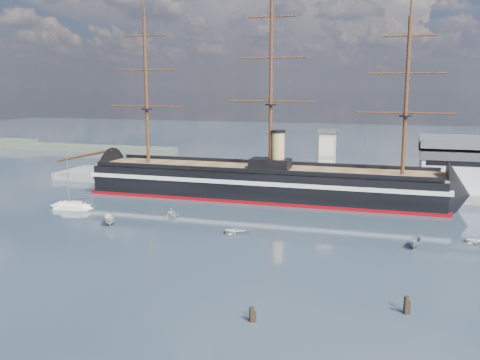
% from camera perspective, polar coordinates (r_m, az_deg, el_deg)
% --- Properties ---
extents(ground, '(600.00, 600.00, 0.00)m').
position_cam_1_polar(ground, '(115.52, 5.39, -4.24)').
color(ground, '#1B2A37').
rests_on(ground, ground).
extents(quay, '(180.00, 18.00, 2.00)m').
position_cam_1_polar(quay, '(148.96, 12.01, -1.18)').
color(quay, slate).
rests_on(quay, ground).
extents(quay_tower, '(5.00, 5.00, 15.00)m').
position_cam_1_polar(quay_tower, '(145.23, 9.29, 2.52)').
color(quay_tower, silver).
rests_on(quay_tower, ground).
extents(shoreline, '(120.00, 10.00, 4.00)m').
position_cam_1_polar(shoreline, '(262.30, -21.09, 3.45)').
color(shoreline, '#3F4C38').
rests_on(shoreline, ground).
extents(warship, '(112.91, 16.56, 53.94)m').
position_cam_1_polar(warship, '(136.73, 1.70, -0.23)').
color(warship, black).
rests_on(warship, ground).
extents(sailboat, '(8.48, 3.55, 13.15)m').
position_cam_1_polar(sailboat, '(130.33, -17.51, -2.65)').
color(sailboat, white).
rests_on(sailboat, ground).
extents(motorboat_a, '(6.93, 5.62, 2.66)m').
position_cam_1_polar(motorboat_a, '(114.03, -13.69, -4.67)').
color(motorboat_a, beige).
rests_on(motorboat_a, ground).
extents(motorboat_b, '(2.06, 3.36, 1.46)m').
position_cam_1_polar(motorboat_b, '(104.40, -0.24, -5.74)').
color(motorboat_b, silver).
rests_on(motorboat_b, ground).
extents(motorboat_c, '(5.42, 2.79, 2.07)m').
position_cam_1_polar(motorboat_c, '(100.42, 18.16, -6.90)').
color(motorboat_c, slate).
rests_on(motorboat_c, ground).
extents(motorboat_d, '(5.79, 5.98, 2.13)m').
position_cam_1_polar(motorboat_d, '(118.16, -7.27, -3.95)').
color(motorboat_d, silver).
rests_on(motorboat_d, ground).
extents(motorboat_e, '(2.00, 3.16, 1.37)m').
position_cam_1_polar(motorboat_e, '(107.00, 24.17, -6.25)').
color(motorboat_e, white).
rests_on(motorboat_e, ground).
extents(piling_near_mid, '(0.64, 0.64, 2.60)m').
position_cam_1_polar(piling_near_mid, '(67.36, 1.24, -14.87)').
color(piling_near_mid, black).
rests_on(piling_near_mid, ground).
extents(piling_near_right, '(0.64, 0.64, 3.03)m').
position_cam_1_polar(piling_near_right, '(72.51, 17.24, -13.47)').
color(piling_near_right, black).
rests_on(piling_near_right, ground).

